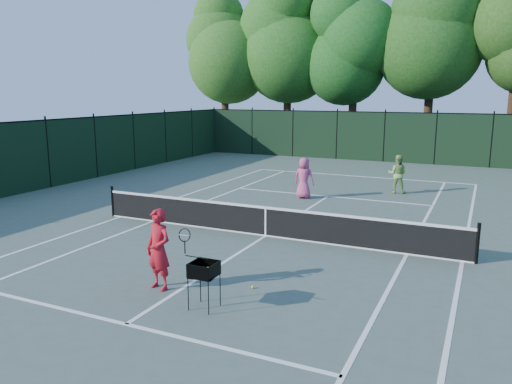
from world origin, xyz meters
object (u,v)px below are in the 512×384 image
at_px(player_pink, 304,178).
at_px(ball_hopper, 204,270).
at_px(coach, 159,249).
at_px(player_green, 397,174).
at_px(loose_ball_midcourt, 253,287).

height_order(player_pink, ball_hopper, player_pink).
bearing_deg(ball_hopper, player_pink, 91.94).
height_order(coach, player_green, coach).
bearing_deg(player_green, player_pink, 36.42).
bearing_deg(loose_ball_midcourt, ball_hopper, -108.68).
xyz_separation_m(player_green, loose_ball_midcourt, (-1.04, -12.17, -0.78)).
bearing_deg(player_green, loose_ball_midcourt, 81.77).
height_order(coach, player_pink, coach).
bearing_deg(ball_hopper, player_green, 76.40).
height_order(ball_hopper, loose_ball_midcourt, ball_hopper).
relative_size(coach, player_green, 1.09).
height_order(coach, loose_ball_midcourt, coach).
xyz_separation_m(coach, loose_ball_midcourt, (1.85, 0.86, -0.86)).
distance_m(player_pink, loose_ball_midcourt, 9.76).
xyz_separation_m(player_pink, player_green, (3.24, 2.70, -0.01)).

